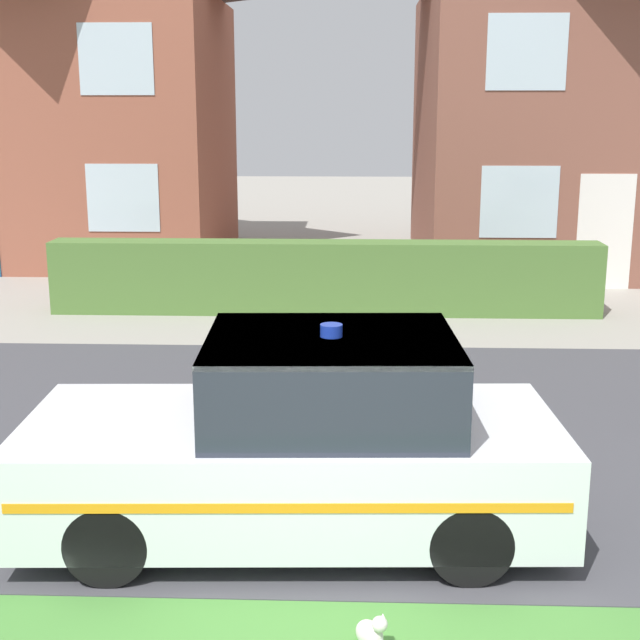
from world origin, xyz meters
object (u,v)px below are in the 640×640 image
Objects in this scene: cat at (372,633)px; house_right at (587,68)px; house_left at (69,71)px; police_car at (302,443)px.

house_right is (4.74, 14.70, 3.97)m from cat.
house_right is at bearing 116.79° from cat.
cat is 16.80m from house_left.
house_right is (5.25, 13.17, 3.33)m from police_car.
police_car is at bearing -66.53° from house_left.
house_right is at bearing -114.10° from police_car.
house_left is 0.99× the size of house_right.
cat is at bearing -107.87° from house_right.
cat is 0.04× the size of house_right.
house_left is at bearing 178.26° from house_right.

